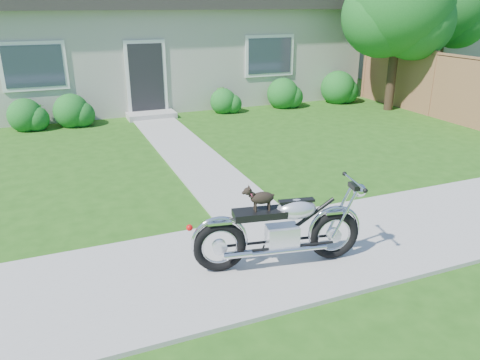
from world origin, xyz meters
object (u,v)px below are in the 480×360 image
Objects in this scene: fence at (433,84)px; motorcycle_with_dog at (282,229)px; house at (169,34)px; tree_near at (404,8)px; tree_far at (450,7)px; potted_plant_right at (223,100)px; potted_plant_left at (35,115)px.

fence is 10.07m from motorcycle_with_dog.
house is 2.66× the size of tree_near.
tree_far is 9.75m from potted_plant_right.
tree_far is 2.15× the size of motorcycle_with_dog.
potted_plant_right is 0.35× the size of motorcycle_with_dog.
motorcycle_with_dog is (-11.82, -9.56, -2.51)m from tree_far.
tree_near reaches higher than fence.
house is 12.51m from motorcycle_with_dog.
fence is at bearing -66.63° from tree_near.
house is 7.86m from tree_near.
tree_near is 6.02m from potted_plant_right.
potted_plant_left is at bearing -143.48° from house.
house is 8.96m from fence.
tree_far is 15.41m from motorcycle_with_dog.
fence is 8.66× the size of potted_plant_right.
tree_near reaches higher than potted_plant_left.
tree_far is 6.22× the size of potted_plant_left.
house is 1.90× the size of fence.
potted_plant_right is (0.72, -3.44, -1.78)m from house.
motorcycle_with_dog is (-1.74, -12.28, -1.62)m from house.
fence is 2.40m from tree_near.
tree_near reaches higher than house.
tree_near is 2.15× the size of motorcycle_with_dog.
motorcycle_with_dog is at bearing -141.04° from tree_far.
fence reaches higher than potted_plant_right.
potted_plant_left is at bearing 170.62° from tree_near.
fence is 5.58m from tree_far.
fence is at bearing -44.74° from house.
tree_far is 6.22× the size of potted_plant_right.
fence is at bearing -26.65° from potted_plant_right.
fence is 3.00× the size of motorcycle_with_dog.
fence is 1.39× the size of tree_far.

